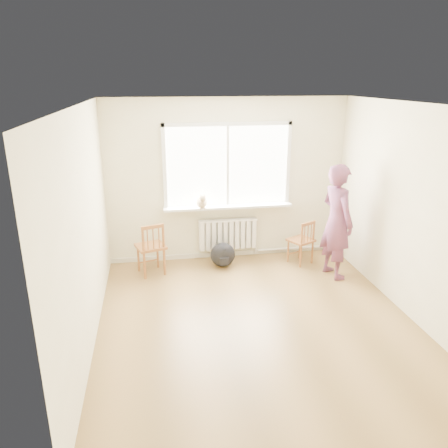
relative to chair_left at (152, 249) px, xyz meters
name	(u,v)px	position (x,y,z in m)	size (l,w,h in m)	color
floor	(257,322)	(1.30, -1.69, -0.43)	(4.50, 4.50, 0.00)	olive
ceiling	(263,105)	(1.30, -1.69, 2.27)	(4.50, 4.50, 0.00)	white
back_wall	(227,181)	(1.30, 0.56, 0.92)	(4.00, 0.01, 2.70)	beige
window	(227,162)	(1.30, 0.54, 1.23)	(2.12, 0.05, 1.42)	white
windowsill	(228,207)	(1.30, 0.45, 0.50)	(2.15, 0.22, 0.04)	white
radiator	(228,234)	(1.30, 0.47, 0.00)	(1.00, 0.12, 0.55)	white
heating_pipe	(296,248)	(2.55, 0.50, -0.35)	(0.04, 0.04, 1.40)	silver
baseboard	(227,254)	(1.30, 0.55, -0.39)	(4.00, 0.03, 0.08)	beige
chair_left	(152,249)	(0.00, 0.00, 0.00)	(0.53, 0.52, 0.86)	#9D612D
chair_right	(303,242)	(2.49, 0.03, -0.05)	(0.50, 0.49, 0.76)	#9D612D
person	(337,222)	(2.82, -0.50, 0.46)	(0.65, 0.43, 1.79)	#C6424D
cat	(202,202)	(0.84, 0.37, 0.62)	(0.19, 0.40, 0.27)	beige
backpack	(223,255)	(1.15, 0.12, -0.23)	(0.41, 0.31, 0.41)	black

